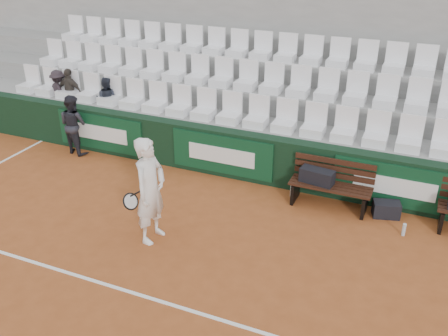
# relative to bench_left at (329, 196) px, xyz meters

# --- Properties ---
(ground) EXTENTS (80.00, 80.00, 0.00)m
(ground) POSITION_rel_bench_left_xyz_m (-2.11, -3.53, -0.23)
(ground) COLOR #9D4D23
(ground) RESTS_ON ground
(court_baseline) EXTENTS (18.00, 0.06, 0.01)m
(court_baseline) POSITION_rel_bench_left_xyz_m (-2.11, -3.53, -0.22)
(court_baseline) COLOR white
(court_baseline) RESTS_ON ground
(back_barrier) EXTENTS (18.00, 0.34, 1.00)m
(back_barrier) POSITION_rel_bench_left_xyz_m (-2.05, 0.46, 0.28)
(back_barrier) COLOR black
(back_barrier) RESTS_ON ground
(grandstand_tier_front) EXTENTS (18.00, 0.95, 1.00)m
(grandstand_tier_front) POSITION_rel_bench_left_xyz_m (-2.11, 1.09, 0.28)
(grandstand_tier_front) COLOR #959592
(grandstand_tier_front) RESTS_ON ground
(grandstand_tier_mid) EXTENTS (18.00, 0.95, 1.45)m
(grandstand_tier_mid) POSITION_rel_bench_left_xyz_m (-2.11, 2.04, 0.50)
(grandstand_tier_mid) COLOR gray
(grandstand_tier_mid) RESTS_ON ground
(grandstand_tier_back) EXTENTS (18.00, 0.95, 1.90)m
(grandstand_tier_back) POSITION_rel_bench_left_xyz_m (-2.11, 2.99, 0.72)
(grandstand_tier_back) COLOR gray
(grandstand_tier_back) RESTS_ON ground
(grandstand_rear_wall) EXTENTS (18.00, 0.30, 4.40)m
(grandstand_rear_wall) POSITION_rel_bench_left_xyz_m (-2.11, 3.62, 1.98)
(grandstand_rear_wall) COLOR #999996
(grandstand_rear_wall) RESTS_ON ground
(seat_row_front) EXTENTS (11.90, 0.44, 0.63)m
(seat_row_front) POSITION_rel_bench_left_xyz_m (-2.11, 0.92, 1.09)
(seat_row_front) COLOR white
(seat_row_front) RESTS_ON grandstand_tier_front
(seat_row_mid) EXTENTS (11.90, 0.44, 0.63)m
(seat_row_mid) POSITION_rel_bench_left_xyz_m (-2.11, 1.87, 1.54)
(seat_row_mid) COLOR white
(seat_row_mid) RESTS_ON grandstand_tier_mid
(seat_row_back) EXTENTS (11.90, 0.44, 0.63)m
(seat_row_back) POSITION_rel_bench_left_xyz_m (-2.11, 2.82, 1.99)
(seat_row_back) COLOR white
(seat_row_back) RESTS_ON grandstand_tier_back
(bench_left) EXTENTS (1.50, 0.56, 0.45)m
(bench_left) POSITION_rel_bench_left_xyz_m (0.00, 0.00, 0.00)
(bench_left) COLOR #371A10
(bench_left) RESTS_ON ground
(sports_bag_left) EXTENTS (0.66, 0.36, 0.27)m
(sports_bag_left) POSITION_rel_bench_left_xyz_m (-0.26, 0.01, 0.36)
(sports_bag_left) COLOR black
(sports_bag_left) RESTS_ON bench_left
(sports_bag_ground) EXTENTS (0.53, 0.40, 0.29)m
(sports_bag_ground) POSITION_rel_bench_left_xyz_m (1.03, 0.07, -0.08)
(sports_bag_ground) COLOR black
(sports_bag_ground) RESTS_ON ground
(water_bottle_near) EXTENTS (0.08, 0.08, 0.28)m
(water_bottle_near) POSITION_rel_bench_left_xyz_m (-0.74, 0.11, -0.09)
(water_bottle_near) COLOR silver
(water_bottle_near) RESTS_ON ground
(water_bottle_far) EXTENTS (0.06, 0.06, 0.22)m
(water_bottle_far) POSITION_rel_bench_left_xyz_m (1.39, -0.45, -0.11)
(water_bottle_far) COLOR #AFBEC6
(water_bottle_far) RESTS_ON ground
(tennis_player) EXTENTS (0.74, 0.69, 1.83)m
(tennis_player) POSITION_rel_bench_left_xyz_m (-2.49, -2.19, 0.69)
(tennis_player) COLOR white
(tennis_player) RESTS_ON ground
(ball_kid) EXTENTS (0.77, 0.66, 1.38)m
(ball_kid) POSITION_rel_bench_left_xyz_m (-5.90, 0.14, 0.46)
(ball_kid) COLOR black
(ball_kid) RESTS_ON ground
(spectator_a) EXTENTS (0.79, 0.64, 1.07)m
(spectator_a) POSITION_rel_bench_left_xyz_m (-6.91, 0.97, 1.31)
(spectator_a) COLOR black
(spectator_a) RESTS_ON grandstand_tier_front
(spectator_b) EXTENTS (0.67, 0.28, 1.14)m
(spectator_b) POSITION_rel_bench_left_xyz_m (-6.57, 0.97, 1.35)
(spectator_b) COLOR #36312B
(spectator_b) RESTS_ON grandstand_tier_front
(spectator_c) EXTENTS (0.60, 0.53, 1.05)m
(spectator_c) POSITION_rel_bench_left_xyz_m (-5.53, 0.97, 1.30)
(spectator_c) COLOR #1F232E
(spectator_c) RESTS_ON grandstand_tier_front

